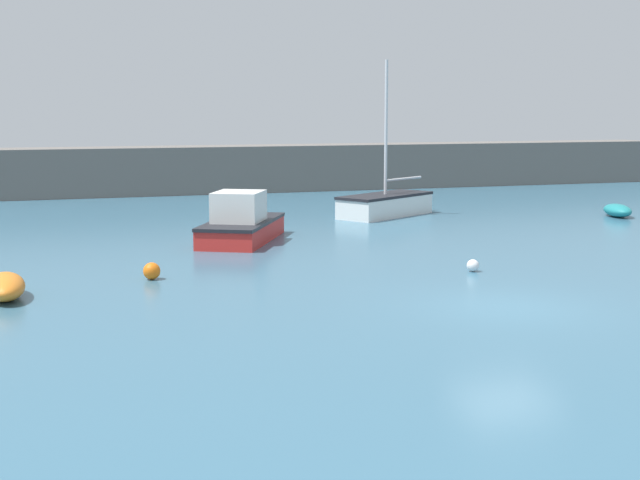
{
  "coord_description": "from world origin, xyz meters",
  "views": [
    {
      "loc": [
        -10.94,
        -18.81,
        4.84
      ],
      "look_at": [
        -1.91,
        8.9,
        0.5
      ],
      "focal_mm": 50.0,
      "sensor_mm": 36.0,
      "label": 1
    }
  ],
  "objects_px": {
    "dinghy_near_pier": "(618,210)",
    "mooring_buoy_white": "(473,266)",
    "fishing_dinghy_green": "(5,286)",
    "sailboat_tall_mast": "(385,204)",
    "mooring_buoy_orange": "(152,271)",
    "motorboat_grey_hull": "(241,224)"
  },
  "relations": [
    {
      "from": "dinghy_near_pier",
      "to": "fishing_dinghy_green",
      "type": "height_order",
      "value": "fishing_dinghy_green"
    },
    {
      "from": "motorboat_grey_hull",
      "to": "mooring_buoy_orange",
      "type": "height_order",
      "value": "motorboat_grey_hull"
    },
    {
      "from": "fishing_dinghy_green",
      "to": "motorboat_grey_hull",
      "type": "relative_size",
      "value": 0.43
    },
    {
      "from": "dinghy_near_pier",
      "to": "mooring_buoy_white",
      "type": "distance_m",
      "value": 16.09
    },
    {
      "from": "dinghy_near_pier",
      "to": "motorboat_grey_hull",
      "type": "xyz_separation_m",
      "value": [
        -17.72,
        -2.11,
        0.38
      ]
    },
    {
      "from": "sailboat_tall_mast",
      "to": "dinghy_near_pier",
      "type": "bearing_deg",
      "value": 128.55
    },
    {
      "from": "motorboat_grey_hull",
      "to": "mooring_buoy_white",
      "type": "relative_size",
      "value": 15.14
    },
    {
      "from": "fishing_dinghy_green",
      "to": "mooring_buoy_orange",
      "type": "distance_m",
      "value": 4.15
    },
    {
      "from": "mooring_buoy_orange",
      "to": "motorboat_grey_hull",
      "type": "bearing_deg",
      "value": 57.22
    },
    {
      "from": "fishing_dinghy_green",
      "to": "sailboat_tall_mast",
      "type": "xyz_separation_m",
      "value": [
        15.87,
        13.28,
        0.22
      ]
    },
    {
      "from": "motorboat_grey_hull",
      "to": "sailboat_tall_mast",
      "type": "bearing_deg",
      "value": -27.15
    },
    {
      "from": "dinghy_near_pier",
      "to": "mooring_buoy_white",
      "type": "relative_size",
      "value": 6.24
    },
    {
      "from": "fishing_dinghy_green",
      "to": "sailboat_tall_mast",
      "type": "relative_size",
      "value": 0.35
    },
    {
      "from": "sailboat_tall_mast",
      "to": "motorboat_grey_hull",
      "type": "bearing_deg",
      "value": 2.97
    },
    {
      "from": "sailboat_tall_mast",
      "to": "mooring_buoy_orange",
      "type": "distance_m",
      "value": 16.84
    },
    {
      "from": "mooring_buoy_orange",
      "to": "dinghy_near_pier",
      "type": "bearing_deg",
      "value": 21.08
    },
    {
      "from": "mooring_buoy_orange",
      "to": "sailboat_tall_mast",
      "type": "bearing_deg",
      "value": 44.68
    },
    {
      "from": "mooring_buoy_white",
      "to": "dinghy_near_pier",
      "type": "bearing_deg",
      "value": 38.92
    },
    {
      "from": "dinghy_near_pier",
      "to": "mooring_buoy_orange",
      "type": "distance_m",
      "value": 23.33
    },
    {
      "from": "fishing_dinghy_green",
      "to": "dinghy_near_pier",
      "type": "bearing_deg",
      "value": -70.42
    },
    {
      "from": "motorboat_grey_hull",
      "to": "mooring_buoy_orange",
      "type": "xyz_separation_m",
      "value": [
        -4.05,
        -6.29,
        -0.42
      ]
    },
    {
      "from": "motorboat_grey_hull",
      "to": "dinghy_near_pier",
      "type": "bearing_deg",
      "value": -55.41
    }
  ]
}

